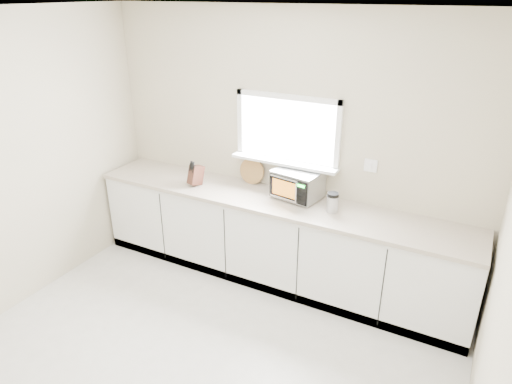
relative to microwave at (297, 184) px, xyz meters
The scene contains 7 objects.
back_wall 0.39m from the microwave, 138.28° to the left, with size 4.00×0.17×2.70m.
cabinets 0.67m from the microwave, 147.76° to the right, with size 3.92×0.60×0.88m, color white.
countertop 0.29m from the microwave, 145.71° to the right, with size 3.92×0.64×0.04m, color #B6A996.
microwave is the anchor object (origin of this frame).
knife_block 1.09m from the microwave, 169.19° to the right, with size 0.14×0.21×0.28m.
cutting_board 0.58m from the microwave, 168.45° to the left, with size 0.28×0.28×0.02m, color olive.
coffee_grinder 0.43m from the microwave, 17.75° to the right, with size 0.12×0.12×0.19m.
Camera 1 is at (1.76, -2.00, 2.82)m, focal length 32.00 mm.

